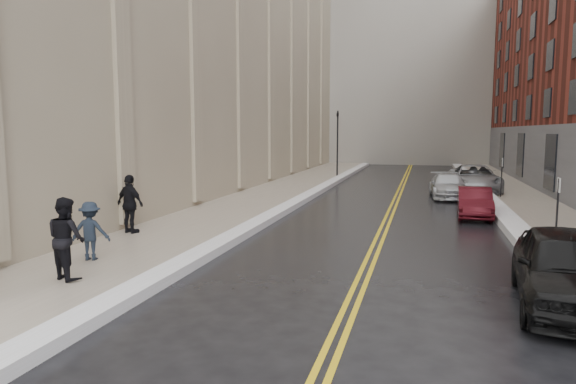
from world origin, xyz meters
The scene contains 17 objects.
ground centered at (0.00, 0.00, 0.00)m, with size 160.00×160.00×0.00m, color black.
sidewalk_left centered at (-4.50, 16.00, 0.07)m, with size 4.00×64.00×0.15m, color gray.
sidewalk_right centered at (9.00, 16.00, 0.07)m, with size 3.00×64.00×0.15m, color gray.
lane_stripe_a centered at (2.38, 16.00, 0.00)m, with size 0.12×64.00×0.01m, color gold.
lane_stripe_b centered at (2.62, 16.00, 0.00)m, with size 0.12×64.00×0.01m, color gold.
snow_ridge_left centered at (-2.20, 16.00, 0.13)m, with size 0.70×60.80×0.26m, color white.
snow_ridge_right centered at (7.15, 16.00, 0.15)m, with size 0.85×60.80×0.30m, color white.
traffic_signal centered at (-2.60, 30.00, 3.08)m, with size 0.18×0.15×5.20m.
parking_sign_near centered at (7.90, 8.00, 1.36)m, with size 0.06×0.35×2.23m.
parking_sign_far centered at (7.90, 20.00, 1.36)m, with size 0.06×0.35×2.23m.
car_black centered at (6.80, 2.19, 0.83)m, with size 1.96×4.86×1.66m, color black.
car_maroon centered at (6.01, 13.68, 0.64)m, with size 1.35×3.86×1.27m, color #420B12.
car_silver_near centered at (5.20, 20.14, 0.66)m, with size 1.85×4.55×1.32m, color #B8BCC1.
car_silver_far centered at (6.80, 23.07, 0.82)m, with size 2.74×5.93×1.65m, color #9DA1A5.
pedestrian_a centered at (-4.22, 0.92, 1.13)m, with size 0.95×0.74×1.96m, color black.
pedestrian_b centered at (-4.82, 2.64, 0.95)m, with size 1.03×0.59×1.60m, color #19212D.
pedestrian_c centered at (-5.81, 6.20, 1.16)m, with size 1.18×0.49×2.02m, color black.
Camera 1 is at (3.89, -9.21, 3.63)m, focal length 32.00 mm.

